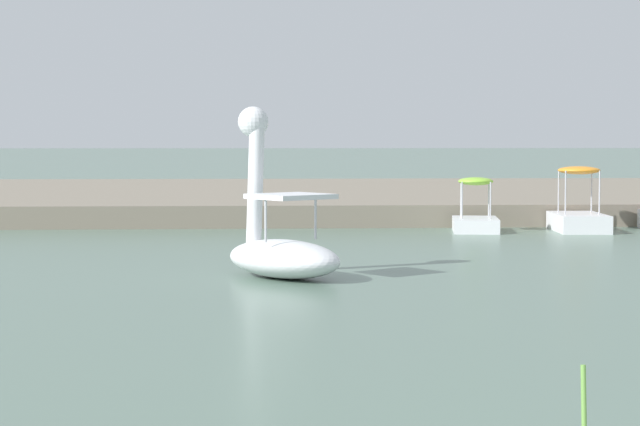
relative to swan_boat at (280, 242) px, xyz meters
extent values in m
cube|color=slate|center=(2.41, 20.93, -0.29)|extent=(155.74, 20.61, 0.59)
ellipsoid|color=white|center=(0.06, -0.08, -0.27)|extent=(2.51, 2.76, 0.63)
cylinder|color=white|center=(-0.40, 0.55, 0.96)|extent=(0.43, 0.46, 2.09)
sphere|color=white|center=(-0.44, 0.60, 2.00)|extent=(0.73, 0.73, 0.52)
cone|color=yellow|center=(-0.56, 0.77, 2.00)|extent=(0.42, 0.43, 0.29)
cube|color=white|center=(0.17, -0.24, 0.77)|extent=(1.55, 1.53, 0.08)
cylinder|color=silver|center=(0.59, 0.07, 0.41)|extent=(0.04, 0.04, 0.73)
cylinder|color=silver|center=(-0.25, -0.54, 0.41)|extent=(0.04, 0.04, 0.73)
cube|color=white|center=(5.09, 9.32, -0.41)|extent=(1.34, 1.96, 0.34)
ellipsoid|color=#8CCC38|center=(5.09, 9.32, 0.67)|extent=(0.98, 0.97, 0.20)
cylinder|color=#B7B7BF|center=(4.80, 9.71, 0.21)|extent=(0.04, 0.04, 0.91)
cylinder|color=#B7B7BF|center=(5.48, 9.61, 0.21)|extent=(0.04, 0.04, 0.91)
cylinder|color=#B7B7BF|center=(4.70, 9.03, 0.21)|extent=(0.04, 0.04, 0.91)
cylinder|color=#B7B7BF|center=(5.39, 8.94, 0.21)|extent=(0.04, 0.04, 0.91)
cube|color=white|center=(7.70, 9.35, -0.37)|extent=(1.35, 2.39, 0.44)
ellipsoid|color=orange|center=(7.70, 9.35, 0.93)|extent=(1.12, 1.18, 0.20)
cylinder|color=#B7B7BF|center=(7.31, 9.83, 0.39)|extent=(0.04, 0.04, 1.08)
cylinder|color=#B7B7BF|center=(8.14, 9.77, 0.39)|extent=(0.04, 0.04, 1.08)
cylinder|color=#B7B7BF|center=(7.25, 8.94, 0.39)|extent=(0.04, 0.04, 1.08)
cylinder|color=#B7B7BF|center=(8.08, 8.88, 0.39)|extent=(0.04, 0.04, 1.08)
camera|label=1|loc=(-0.52, -19.36, 1.70)|focal=65.87mm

